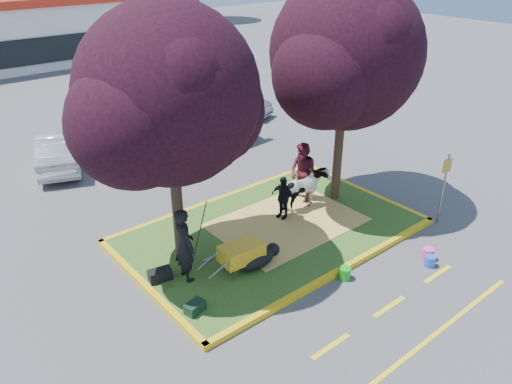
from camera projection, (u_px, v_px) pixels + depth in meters
ground at (271, 233)px, 14.53m from camera, size 90.00×90.00×0.00m
median_island at (271, 231)px, 14.50m from camera, size 8.00×5.00×0.15m
curb_near at (338, 272)px, 12.72m from camera, size 8.30×0.16×0.15m
curb_far at (220, 199)px, 16.27m from camera, size 8.30×0.16×0.15m
curb_left at (146, 287)px, 12.18m from camera, size 0.16×5.30×0.15m
curb_right at (363, 191)px, 16.81m from camera, size 0.16×5.30×0.15m
straw_bedding at (287, 222)px, 14.80m from camera, size 4.20×3.00×0.01m
tree_purple_left at (170, 103)px, 11.24m from camera, size 5.06×4.20×6.51m
tree_purple_right at (347, 61)px, 14.24m from camera, size 5.30×4.40×6.82m
fire_lane_stripe_a at (331, 346)px, 10.51m from camera, size 1.10×0.12×0.01m
fire_lane_stripe_b at (389, 307)px, 11.64m from camera, size 1.10×0.12×0.01m
fire_lane_stripe_c at (438, 274)px, 12.77m from camera, size 1.10×0.12×0.01m
fire_lane_long at (435, 335)px, 10.82m from camera, size 6.00×0.10×0.01m
retail_building at (24, 28)px, 33.89m from camera, size 20.40×8.40×4.40m
cow at (305, 191)px, 15.16m from camera, size 1.62×0.78×1.34m
calf at (255, 258)px, 12.70m from camera, size 1.20×0.69×0.52m
handler at (184, 244)px, 11.98m from camera, size 0.53×0.75×1.92m
visitor_a at (303, 173)px, 15.59m from camera, size 0.86×1.04×1.95m
visitor_b at (283, 197)px, 14.78m from camera, size 0.50×0.85×1.35m
wheelbarrow at (242, 253)px, 12.48m from camera, size 1.95×0.73×0.73m
gear_bag_dark at (160, 275)px, 12.26m from camera, size 0.61×0.42×0.28m
gear_bag_green at (195, 307)px, 11.21m from camera, size 0.51×0.38×0.24m
sign_post at (444, 182)px, 14.49m from camera, size 0.31×0.09×2.23m
bucket_green at (345, 273)px, 12.53m from camera, size 0.37×0.37×0.32m
bucket_pink at (428, 254)px, 13.29m from camera, size 0.40×0.40×0.33m
bucket_blue at (430, 261)px, 13.02m from camera, size 0.35×0.35×0.30m
car_silver at (59, 150)px, 18.53m from camera, size 2.78×4.33×1.35m
car_red at (158, 130)px, 20.48m from camera, size 2.55×4.96×1.34m
car_white at (209, 116)px, 21.97m from camera, size 2.42×4.95×1.39m
car_grey at (234, 103)px, 24.04m from camera, size 2.65×3.83×1.20m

